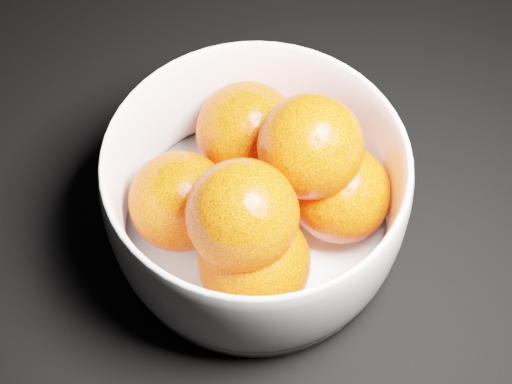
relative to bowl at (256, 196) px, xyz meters
name	(u,v)px	position (x,y,z in m)	size (l,w,h in m)	color
bowl	(256,196)	(0.00, 0.00, 0.00)	(0.24, 0.24, 0.12)	white
orange_pile	(261,190)	(0.00, 0.00, 0.01)	(0.21, 0.21, 0.14)	#F54109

